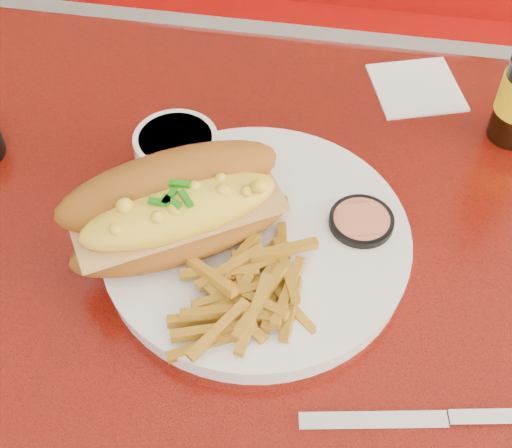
% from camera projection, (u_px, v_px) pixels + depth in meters
% --- Properties ---
extents(diner_table, '(1.23, 0.83, 0.77)m').
position_uv_depth(diner_table, '(252.00, 346.00, 0.85)').
color(diner_table, '#B9190B').
rests_on(diner_table, ground).
extents(booth_bench_far, '(1.20, 0.51, 0.90)m').
position_uv_depth(booth_bench_far, '(315.00, 105.00, 1.60)').
color(booth_bench_far, '#A20E0A').
rests_on(booth_bench_far, ground).
extents(dinner_plate, '(0.39, 0.39, 0.02)m').
position_uv_depth(dinner_plate, '(256.00, 241.00, 0.73)').
color(dinner_plate, white).
rests_on(dinner_plate, diner_table).
extents(mac_hoagie, '(0.25, 0.21, 0.10)m').
position_uv_depth(mac_hoagie, '(177.00, 208.00, 0.69)').
color(mac_hoagie, '#925317').
rests_on(mac_hoagie, dinner_plate).
extents(fries_pile, '(0.16, 0.15, 0.04)m').
position_uv_depth(fries_pile, '(250.00, 289.00, 0.66)').
color(fries_pile, '#C38D21').
rests_on(fries_pile, dinner_plate).
extents(fork, '(0.04, 0.14, 0.00)m').
position_uv_depth(fork, '(315.00, 263.00, 0.70)').
color(fork, silver).
rests_on(fork, dinner_plate).
extents(gravy_ramekin, '(0.12, 0.12, 0.05)m').
position_uv_depth(gravy_ramekin, '(177.00, 153.00, 0.79)').
color(gravy_ramekin, white).
rests_on(gravy_ramekin, diner_table).
extents(sauce_cup_right, '(0.07, 0.07, 0.03)m').
position_uv_depth(sauce_cup_right, '(360.00, 228.00, 0.73)').
color(sauce_cup_right, black).
rests_on(sauce_cup_right, diner_table).
extents(knife, '(0.20, 0.05, 0.01)m').
position_uv_depth(knife, '(437.00, 419.00, 0.62)').
color(knife, silver).
rests_on(knife, diner_table).
extents(paper_napkin, '(0.13, 0.13, 0.00)m').
position_uv_depth(paper_napkin, '(416.00, 87.00, 0.90)').
color(paper_napkin, white).
rests_on(paper_napkin, diner_table).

